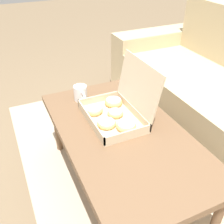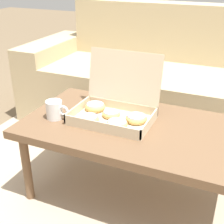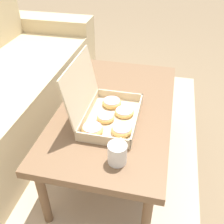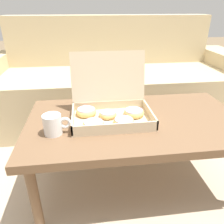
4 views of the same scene
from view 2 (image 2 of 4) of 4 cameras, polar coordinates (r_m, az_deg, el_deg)
ground_plane at (r=1.85m, az=5.11°, el=-12.82°), size 12.00×12.00×0.00m
area_rug at (r=2.08m, az=7.83°, el=-7.94°), size 2.44×1.87×0.01m
couch at (r=2.38m, az=11.67°, el=4.33°), size 2.32×0.80×0.88m
coffee_table at (r=1.55m, az=4.34°, el=-3.79°), size 1.11×0.62×0.43m
pastry_box at (r=1.57m, az=0.16°, el=0.62°), size 0.40×0.32×0.32m
coffee_mug at (r=1.60m, az=-10.40°, el=0.40°), size 0.13×0.08×0.09m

